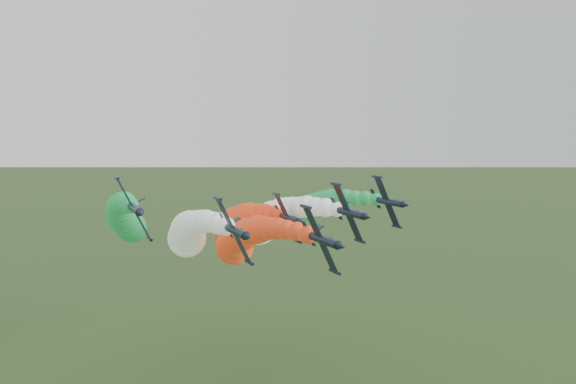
# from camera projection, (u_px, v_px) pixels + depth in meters

# --- Properties ---
(jet_lead) EXTENTS (15.21, 69.62, 21.46)m
(jet_lead) POSITION_uv_depth(u_px,v_px,m) (241.00, 240.00, 116.28)
(jet_lead) COLOR black
(jet_lead) RESTS_ON ground
(jet_inner_left) EXTENTS (14.52, 68.94, 20.77)m
(jet_inner_left) POSITION_uv_depth(u_px,v_px,m) (189.00, 233.00, 116.96)
(jet_inner_left) COLOR black
(jet_inner_left) RESTS_ON ground
(jet_inner_right) EXTENTS (14.71, 69.12, 20.96)m
(jet_inner_right) POSITION_uv_depth(u_px,v_px,m) (267.00, 222.00, 127.11)
(jet_inner_right) COLOR black
(jet_inner_right) RESTS_ON ground
(jet_outer_left) EXTENTS (14.37, 68.78, 20.62)m
(jet_outer_left) POSITION_uv_depth(u_px,v_px,m) (126.00, 218.00, 120.61)
(jet_outer_left) COLOR black
(jet_outer_left) RESTS_ON ground
(jet_outer_right) EXTENTS (14.55, 68.97, 20.80)m
(jet_outer_right) POSITION_uv_depth(u_px,v_px,m) (301.00, 213.00, 138.94)
(jet_outer_right) COLOR black
(jet_outer_right) RESTS_ON ground
(jet_trail) EXTENTS (15.12, 69.53, 21.37)m
(jet_trail) POSITION_uv_depth(u_px,v_px,m) (234.00, 225.00, 143.88)
(jet_trail) COLOR black
(jet_trail) RESTS_ON ground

